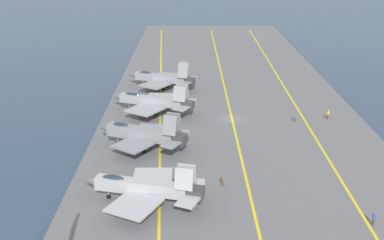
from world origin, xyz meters
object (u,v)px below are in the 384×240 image
parked_jet_fourth (162,78)px  crew_blue_vest (374,218)px  parked_jet_third (153,101)px  crew_yellow_vest (328,114)px  parked_jet_second (142,134)px  crew_green_vest (295,117)px  parked_jet_nearest (144,187)px  crew_brown_vest (223,180)px

parked_jet_fourth → crew_blue_vest: 61.74m
parked_jet_third → crew_yellow_vest: size_ratio=9.51×
parked_jet_second → crew_green_vest: size_ratio=9.06×
parked_jet_fourth → crew_yellow_vest: bearing=-121.7°
parked_jet_nearest → parked_jet_third: 33.67m
crew_brown_vest → parked_jet_third: bearing=21.5°
parked_jet_fourth → parked_jet_second: bearing=177.5°
crew_yellow_vest → crew_blue_vest: size_ratio=1.08×
crew_blue_vest → crew_green_vest: size_ratio=0.97×
parked_jet_nearest → crew_brown_vest: bearing=-66.6°
parked_jet_third → crew_blue_vest: size_ratio=10.26×
parked_jet_nearest → parked_jet_second: (16.98, 1.76, 0.35)m
parked_jet_third → parked_jet_fourth: parked_jet_fourth is taller
parked_jet_second → parked_jet_fourth: parked_jet_second is taller
parked_jet_third → crew_green_vest: bearing=-99.8°
parked_jet_nearest → crew_yellow_vest: 43.76m
parked_jet_second → parked_jet_fourth: (33.02, -1.42, -0.17)m
parked_jet_fourth → crew_brown_vest: 46.80m
parked_jet_second → crew_yellow_vest: (13.32, -33.32, -1.63)m
parked_jet_nearest → crew_green_vest: parked_jet_nearest is taller
crew_green_vest → crew_brown_vest: crew_brown_vest is taller
crew_yellow_vest → crew_blue_vest: crew_yellow_vest is taller
crew_brown_vest → parked_jet_fourth: bearing=13.1°
crew_green_vest → crew_brown_vest: (-24.67, 14.91, 0.03)m
crew_blue_vest → parked_jet_third: bearing=36.3°
crew_blue_vest → crew_brown_vest: (9.60, 17.07, 0.06)m
parked_jet_fourth → parked_jet_third: bearing=177.0°
crew_blue_vest → crew_yellow_vest: bearing=-6.8°
parked_jet_fourth → crew_yellow_vest: 37.52m
parked_jet_nearest → parked_jet_third: bearing=2.0°
crew_yellow_vest → crew_green_vest: size_ratio=1.05×
parked_jet_second → parked_jet_third: parked_jet_second is taller
parked_jet_nearest → parked_jet_fourth: bearing=0.4°
parked_jet_second → crew_brown_vest: (-12.53, -12.05, -1.65)m
crew_green_vest → parked_jet_third: bearing=80.2°
crew_yellow_vest → parked_jet_third: bearing=84.1°
parked_jet_fourth → crew_blue_vest: size_ratio=9.64×
parked_jet_third → crew_green_vest: (-4.54, -26.38, -1.56)m
parked_jet_second → parked_jet_nearest: bearing=-174.1°
parked_jet_nearest → crew_blue_vest: (-5.16, -27.35, -1.35)m
crew_yellow_vest → crew_blue_vest: 35.70m
crew_green_vest → parked_jet_second: bearing=114.2°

